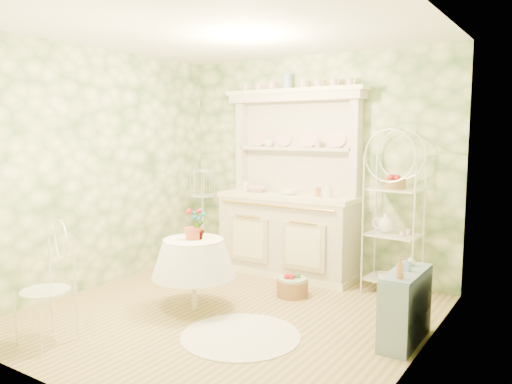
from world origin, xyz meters
The scene contains 22 objects.
floor centered at (0.00, 0.00, 0.00)m, with size 3.60×3.60×0.00m, color tan.
ceiling centered at (0.00, 0.00, 2.70)m, with size 3.60×3.60×0.00m, color white.
wall_left centered at (-1.80, 0.00, 1.35)m, with size 3.60×3.60×0.00m, color #F3EEB7.
wall_right centered at (1.80, 0.00, 1.35)m, with size 3.60×3.60×0.00m, color #F3EEB7.
wall_back centered at (0.00, 1.80, 1.35)m, with size 3.60×3.60×0.00m, color #F3EEB7.
wall_front centered at (0.00, -1.80, 1.35)m, with size 3.60×3.60×0.00m, color #F3EEB7.
kitchen_dresser centered at (-0.20, 1.52, 1.15)m, with size 1.87×0.61×2.29m, color beige.
bakers_rack centered at (1.13, 1.52, 0.83)m, with size 0.52×0.37×1.66m, color white.
side_shelf centered at (1.64, 0.29, 0.32)m, with size 0.27×0.74×0.63m, color #778BA4.
round_table centered at (-0.37, -0.07, 0.34)m, with size 0.61×0.61×0.67m, color white.
cafe_chair centered at (-0.88, -1.37, 0.44)m, with size 0.40×0.40×0.89m, color white.
birdcage_stand centered at (-1.48, 1.44, 0.73)m, with size 0.34×0.34×1.45m, color white.
floor_basket centered at (0.27, 0.81, 0.10)m, with size 0.32×0.32×0.21m, color #9B6E45.
lace_rug centered at (0.41, -0.38, 0.00)m, with size 1.05×1.05×0.01m, color white.
bowl_floral centered at (-0.64, 1.50, 1.02)m, with size 0.28×0.28×0.07m, color white.
bowl_white centered at (-0.15, 1.47, 1.02)m, with size 0.21×0.21×0.07m, color white.
cup_left centered at (-0.58, 1.68, 1.61)m, with size 0.12×0.12×0.09m, color white.
cup_right centered at (0.13, 1.66, 1.61)m, with size 0.09×0.09×0.09m, color white.
potted_geranium centered at (-0.32, -0.05, 0.85)m, with size 0.16×0.11×0.31m, color #3F7238.
bottle_amber centered at (1.65, 0.05, 0.68)m, with size 0.06×0.06×0.16m, color #AF7043.
bottle_blue centered at (1.64, 0.29, 0.65)m, with size 0.05×0.05×0.11m, color #7799C6.
bottle_glass centered at (1.62, 0.48, 0.65)m, with size 0.07×0.07×0.09m, color silver.
Camera 1 is at (2.79, -3.79, 1.77)m, focal length 35.00 mm.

